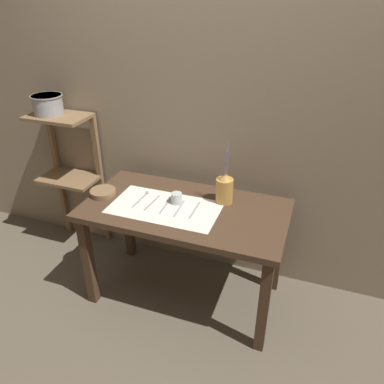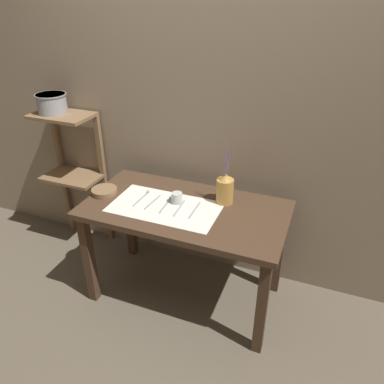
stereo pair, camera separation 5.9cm
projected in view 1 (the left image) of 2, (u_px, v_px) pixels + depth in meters
name	position (u px, v px, depth m)	size (l,w,h in m)	color
ground_plane	(186.00, 293.00, 2.73)	(12.00, 12.00, 0.00)	brown
stone_wall_back	(208.00, 115.00, 2.51)	(7.00, 0.06, 2.40)	gray
wooden_table	(185.00, 220.00, 2.42)	(1.30, 0.68, 0.73)	#422D1E
wooden_shelf_unit	(69.00, 159.00, 2.91)	(0.45, 0.29, 1.14)	brown
linen_cloth	(165.00, 207.00, 2.37)	(0.69, 0.38, 0.00)	silver
pitcher_with_flowers	(224.00, 189.00, 2.38)	(0.11, 0.11, 0.42)	#B7843D
wooden_bowl	(103.00, 192.00, 2.50)	(0.17, 0.17, 0.04)	brown
glass_tumbler_near	(177.00, 198.00, 2.39)	(0.07, 0.07, 0.07)	#B7C1BC
spoon_outer	(144.00, 196.00, 2.49)	(0.03, 0.21, 0.02)	#939399
knife_center	(152.00, 203.00, 2.41)	(0.03, 0.20, 0.00)	#939399
spoon_inner	(168.00, 201.00, 2.43)	(0.03, 0.21, 0.02)	#939399
fork_inner	(179.00, 208.00, 2.35)	(0.02, 0.20, 0.00)	#939399
fork_outer	(195.00, 210.00, 2.33)	(0.01, 0.20, 0.00)	#939399
metal_pot_large	(48.00, 104.00, 2.69)	(0.22, 0.22, 0.14)	#939399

